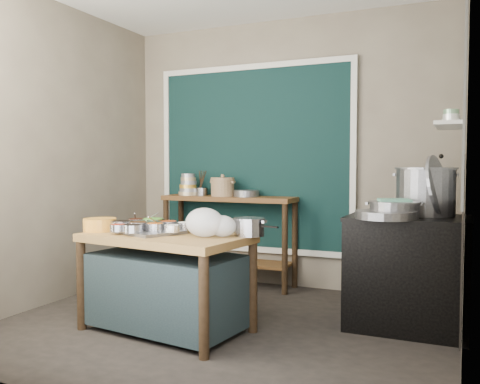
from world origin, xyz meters
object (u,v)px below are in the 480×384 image
at_px(back_counter, 229,240).
at_px(yellow_basin, 100,225).
at_px(stove_block, 408,274).
at_px(saucepan, 249,227).
at_px(prep_table, 166,283).
at_px(ceramic_crock, 223,188).
at_px(steamer, 394,209).
at_px(utensil_cup, 202,192).
at_px(stock_pot, 426,191).
at_px(condiment_tray, 147,231).

xyz_separation_m(back_counter, yellow_basin, (-0.39, -1.62, 0.33)).
xyz_separation_m(back_counter, stove_block, (1.90, -0.73, -0.05)).
bearing_deg(saucepan, yellow_basin, -156.02).
relative_size(prep_table, ceramic_crock, 4.71).
relative_size(back_counter, steamer, 3.74).
relative_size(utensil_cup, stock_pot, 0.29).
relative_size(condiment_tray, steamer, 1.39).
bearing_deg(condiment_tray, saucepan, 11.69).
relative_size(stove_block, steamer, 2.32).
bearing_deg(yellow_basin, ceramic_crock, 78.23).
height_order(prep_table, stove_block, stove_block).
xyz_separation_m(back_counter, utensil_cup, (-0.32, -0.02, 0.52)).
bearing_deg(utensil_cup, ceramic_crock, -4.84).
xyz_separation_m(prep_table, stock_pot, (1.80, 0.99, 0.70)).
xyz_separation_m(utensil_cup, ceramic_crock, (0.26, -0.02, 0.05)).
relative_size(stock_pot, steamer, 1.26).
relative_size(back_counter, utensil_cup, 10.38).
relative_size(prep_table, stove_block, 1.39).
distance_m(condiment_tray, saucepan, 0.82).
bearing_deg(steamer, utensil_cup, 157.44).
distance_m(back_counter, condiment_tray, 1.59).
height_order(condiment_tray, steamer, steamer).
height_order(back_counter, utensil_cup, utensil_cup).
height_order(stove_block, stock_pot, stock_pot).
height_order(stove_block, utensil_cup, utensil_cup).
relative_size(stove_block, stock_pot, 1.85).
bearing_deg(stock_pot, saucepan, -145.76).
relative_size(back_counter, saucepan, 5.87).
distance_m(yellow_basin, utensil_cup, 1.62).
bearing_deg(back_counter, ceramic_crock, -144.86).
bearing_deg(stock_pot, yellow_basin, -156.66).
bearing_deg(ceramic_crock, utensil_cup, 175.16).
height_order(stock_pot, steamer, stock_pot).
height_order(back_counter, steamer, steamer).
distance_m(prep_table, condiment_tray, 0.43).
xyz_separation_m(yellow_basin, stock_pot, (2.40, 1.03, 0.27)).
height_order(back_counter, stock_pot, stock_pot).
distance_m(prep_table, utensil_cup, 1.76).
bearing_deg(utensil_cup, condiment_tray, -77.60).
bearing_deg(prep_table, saucepan, 24.42).
bearing_deg(utensil_cup, saucepan, -50.28).
bearing_deg(yellow_basin, back_counter, 76.64).
relative_size(condiment_tray, stock_pot, 1.11).
bearing_deg(yellow_basin, steamer, 18.19).
bearing_deg(yellow_basin, utensil_cup, 87.58).
distance_m(back_counter, stock_pot, 2.18).
xyz_separation_m(back_counter, steamer, (1.81, -0.90, 0.47)).
distance_m(condiment_tray, steamer, 1.92).
bearing_deg(stock_pot, prep_table, -151.15).
relative_size(saucepan, utensil_cup, 1.77).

